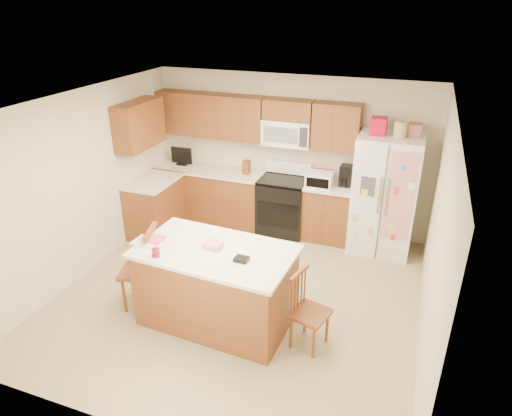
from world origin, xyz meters
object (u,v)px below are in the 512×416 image
at_px(refrigerator, 385,194).
at_px(windsor_chair_back, 236,258).
at_px(windsor_chair_left, 142,269).
at_px(windsor_chair_right, 308,312).
at_px(island, 216,285).
at_px(stove, 283,204).

bearing_deg(refrigerator, windsor_chair_back, -134.35).
distance_m(windsor_chair_left, windsor_chair_right, 2.12).
xyz_separation_m(island, windsor_chair_back, (-0.05, 0.72, -0.05)).
bearing_deg(stove, windsor_chair_back, -93.59).
bearing_deg(windsor_chair_back, windsor_chair_left, -141.80).
xyz_separation_m(island, windsor_chair_right, (1.12, -0.04, -0.06)).
height_order(island, windsor_chair_right, island).
height_order(island, windsor_chair_back, island).
distance_m(island, windsor_chair_left, 1.00).
bearing_deg(windsor_chair_back, island, -85.67).
height_order(stove, windsor_chair_left, stove).
xyz_separation_m(stove, windsor_chair_right, (1.06, -2.54, -0.04)).
height_order(refrigerator, windsor_chair_right, refrigerator).
bearing_deg(stove, island, -91.31).
height_order(stove, windsor_chair_right, stove).
distance_m(stove, windsor_chair_left, 2.74).
bearing_deg(refrigerator, island, -123.71).
distance_m(refrigerator, windsor_chair_left, 3.63).
distance_m(stove, windsor_chair_right, 2.75).
height_order(stove, refrigerator, refrigerator).
relative_size(refrigerator, windsor_chair_left, 1.90).
distance_m(refrigerator, windsor_chair_right, 2.58).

